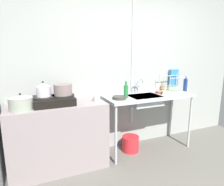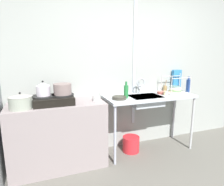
{
  "view_description": "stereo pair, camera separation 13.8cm",
  "coord_description": "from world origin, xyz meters",
  "px_view_note": "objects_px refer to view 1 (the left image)",
  "views": [
    {
      "loc": [
        -1.45,
        -1.1,
        1.56
      ],
      "look_at": [
        -0.38,
        1.43,
        0.97
      ],
      "focal_mm": 31.68,
      "sensor_mm": 36.0,
      "label": 1
    },
    {
      "loc": [
        -1.33,
        -1.15,
        1.56
      ],
      "look_at": [
        -0.38,
        1.43,
        0.97
      ],
      "focal_mm": 31.68,
      "sensor_mm": 36.0,
      "label": 2
    }
  ],
  "objects_px": {
    "pot_beside_stove": "(21,103)",
    "bucket_on_floor": "(130,144)",
    "stove": "(54,100)",
    "dish_rack": "(173,89)",
    "percolator": "(97,95)",
    "bottle_by_sink": "(126,91)",
    "pot_on_left_burner": "(43,90)",
    "sink_basin": "(144,100)",
    "small_bowl_on_drainboard": "(160,92)",
    "faucet": "(139,83)",
    "utensil_jar": "(163,88)",
    "cup_by_rack": "(164,93)",
    "frying_pan": "(119,98)",
    "cereal_box": "(173,80)",
    "bottle_by_rack": "(185,85)",
    "pot_on_right_burner": "(63,89)"
  },
  "relations": [
    {
      "from": "frying_pan",
      "to": "bottle_by_rack",
      "type": "distance_m",
      "value": 1.24
    },
    {
      "from": "stove",
      "to": "pot_beside_stove",
      "type": "bearing_deg",
      "value": -164.03
    },
    {
      "from": "stove",
      "to": "faucet",
      "type": "height_order",
      "value": "faucet"
    },
    {
      "from": "faucet",
      "to": "cup_by_rack",
      "type": "xyz_separation_m",
      "value": [
        0.32,
        -0.22,
        -0.14
      ]
    },
    {
      "from": "pot_on_left_burner",
      "to": "frying_pan",
      "type": "xyz_separation_m",
      "value": [
        1.0,
        -0.06,
        -0.18
      ]
    },
    {
      "from": "pot_on_left_burner",
      "to": "bottle_by_sink",
      "type": "xyz_separation_m",
      "value": [
        1.12,
        -0.04,
        -0.1
      ]
    },
    {
      "from": "bottle_by_sink",
      "to": "bucket_on_floor",
      "type": "bearing_deg",
      "value": 26.12
    },
    {
      "from": "cup_by_rack",
      "to": "bucket_on_floor",
      "type": "relative_size",
      "value": 0.25
    },
    {
      "from": "bottle_by_sink",
      "to": "pot_on_left_burner",
      "type": "bearing_deg",
      "value": 178.13
    },
    {
      "from": "faucet",
      "to": "dish_rack",
      "type": "height_order",
      "value": "dish_rack"
    },
    {
      "from": "dish_rack",
      "to": "utensil_jar",
      "type": "bearing_deg",
      "value": 108.72
    },
    {
      "from": "pot_on_left_burner",
      "to": "frying_pan",
      "type": "distance_m",
      "value": 1.02
    },
    {
      "from": "faucet",
      "to": "frying_pan",
      "type": "bearing_deg",
      "value": -155.46
    },
    {
      "from": "percolator",
      "to": "bottle_by_sink",
      "type": "bearing_deg",
      "value": 2.02
    },
    {
      "from": "pot_beside_stove",
      "to": "faucet",
      "type": "height_order",
      "value": "faucet"
    },
    {
      "from": "dish_rack",
      "to": "cup_by_rack",
      "type": "height_order",
      "value": "dish_rack"
    },
    {
      "from": "pot_on_right_burner",
      "to": "sink_basin",
      "type": "height_order",
      "value": "pot_on_right_burner"
    },
    {
      "from": "stove",
      "to": "dish_rack",
      "type": "distance_m",
      "value": 1.91
    },
    {
      "from": "cereal_box",
      "to": "bottle_by_rack",
      "type": "bearing_deg",
      "value": -80.96
    },
    {
      "from": "percolator",
      "to": "bottle_by_rack",
      "type": "bearing_deg",
      "value": 1.09
    },
    {
      "from": "dish_rack",
      "to": "pot_on_left_burner",
      "type": "bearing_deg",
      "value": -179.09
    },
    {
      "from": "sink_basin",
      "to": "small_bowl_on_drainboard",
      "type": "height_order",
      "value": "small_bowl_on_drainboard"
    },
    {
      "from": "small_bowl_on_drainboard",
      "to": "bucket_on_floor",
      "type": "distance_m",
      "value": 0.95
    },
    {
      "from": "pot_beside_stove",
      "to": "frying_pan",
      "type": "xyz_separation_m",
      "value": [
        1.27,
        0.04,
        -0.07
      ]
    },
    {
      "from": "cup_by_rack",
      "to": "cereal_box",
      "type": "height_order",
      "value": "cereal_box"
    },
    {
      "from": "frying_pan",
      "to": "small_bowl_on_drainboard",
      "type": "bearing_deg",
      "value": 7.51
    },
    {
      "from": "pot_beside_stove",
      "to": "bucket_on_floor",
      "type": "xyz_separation_m",
      "value": [
        1.51,
        0.13,
        -0.86
      ]
    },
    {
      "from": "pot_beside_stove",
      "to": "bottle_by_rack",
      "type": "relative_size",
      "value": 1.03
    },
    {
      "from": "small_bowl_on_drainboard",
      "to": "cup_by_rack",
      "type": "bearing_deg",
      "value": -99.77
    },
    {
      "from": "cereal_box",
      "to": "bucket_on_floor",
      "type": "bearing_deg",
      "value": -170.63
    },
    {
      "from": "faucet",
      "to": "pot_on_left_burner",
      "type": "bearing_deg",
      "value": -174.64
    },
    {
      "from": "pot_on_left_burner",
      "to": "dish_rack",
      "type": "height_order",
      "value": "pot_on_left_burner"
    },
    {
      "from": "stove",
      "to": "frying_pan",
      "type": "bearing_deg",
      "value": -4.17
    },
    {
      "from": "pot_on_right_burner",
      "to": "sink_basin",
      "type": "relative_size",
      "value": 0.47
    },
    {
      "from": "dish_rack",
      "to": "small_bowl_on_drainboard",
      "type": "relative_size",
      "value": 2.42
    },
    {
      "from": "stove",
      "to": "percolator",
      "type": "relative_size",
      "value": 3.18
    },
    {
      "from": "bottle_by_sink",
      "to": "bucket_on_floor",
      "type": "distance_m",
      "value": 0.88
    },
    {
      "from": "frying_pan",
      "to": "pot_on_left_burner",
      "type": "bearing_deg",
      "value": 176.32
    },
    {
      "from": "percolator",
      "to": "faucet",
      "type": "distance_m",
      "value": 0.8
    },
    {
      "from": "sink_basin",
      "to": "bottle_by_rack",
      "type": "bearing_deg",
      "value": 0.13
    },
    {
      "from": "utensil_jar",
      "to": "cup_by_rack",
      "type": "bearing_deg",
      "value": -123.57
    },
    {
      "from": "small_bowl_on_drainboard",
      "to": "pot_beside_stove",
      "type": "bearing_deg",
      "value": -175.9
    },
    {
      "from": "small_bowl_on_drainboard",
      "to": "bottle_by_rack",
      "type": "xyz_separation_m",
      "value": [
        0.45,
        -0.06,
        0.09
      ]
    },
    {
      "from": "pot_beside_stove",
      "to": "bottle_by_sink",
      "type": "distance_m",
      "value": 1.38
    },
    {
      "from": "pot_beside_stove",
      "to": "sink_basin",
      "type": "height_order",
      "value": "pot_beside_stove"
    },
    {
      "from": "bottle_by_rack",
      "to": "bucket_on_floor",
      "type": "bearing_deg",
      "value": 177.21
    },
    {
      "from": "pot_on_left_burner",
      "to": "faucet",
      "type": "bearing_deg",
      "value": 5.36
    },
    {
      "from": "small_bowl_on_drainboard",
      "to": "bucket_on_floor",
      "type": "relative_size",
      "value": 0.6
    },
    {
      "from": "faucet",
      "to": "bottle_by_rack",
      "type": "distance_m",
      "value": 0.81
    },
    {
      "from": "stove",
      "to": "cereal_box",
      "type": "relative_size",
      "value": 1.49
    }
  ]
}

